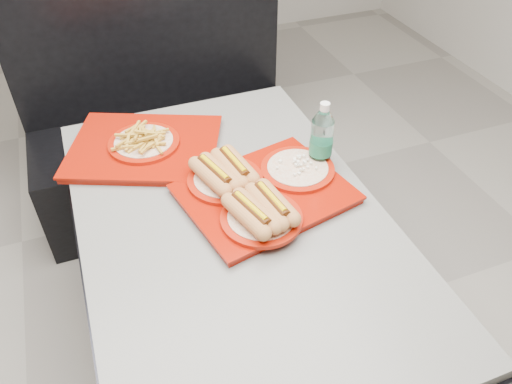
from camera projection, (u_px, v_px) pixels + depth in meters
name	position (u px, v px, depth m)	size (l,w,h in m)	color
ground	(239.00, 353.00, 2.00)	(6.00, 6.00, 0.00)	gray
diner_table	(235.00, 255.00, 1.62)	(0.92, 1.42, 0.75)	black
booth_bench	(165.00, 127.00, 2.51)	(1.30, 0.57, 1.35)	black
tray_near	(259.00, 190.00, 1.55)	(0.57, 0.49, 0.11)	#8D1003
tray_far	(144.00, 144.00, 1.75)	(0.63, 0.57, 0.10)	#8D1003
water_bottle	(321.00, 140.00, 1.64)	(0.08, 0.08, 0.25)	silver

